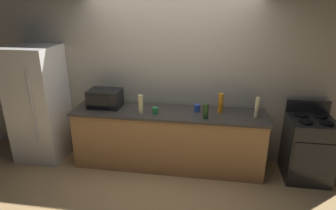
# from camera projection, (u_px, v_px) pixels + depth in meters

# --- Properties ---
(ground_plane) EXTENTS (8.00, 8.00, 0.00)m
(ground_plane) POSITION_uv_depth(u_px,v_px,m) (164.00, 179.00, 4.14)
(ground_plane) COLOR tan
(back_wall) EXTENTS (6.40, 0.10, 2.70)m
(back_wall) POSITION_uv_depth(u_px,v_px,m) (172.00, 75.00, 4.42)
(back_wall) COLOR #B2A893
(back_wall) RESTS_ON ground_plane
(counter_run) EXTENTS (2.84, 0.64, 0.90)m
(counter_run) POSITION_uv_depth(u_px,v_px,m) (168.00, 139.00, 4.35)
(counter_run) COLOR #B27F4C
(counter_run) RESTS_ON ground_plane
(refrigerator) EXTENTS (0.72, 0.73, 1.80)m
(refrigerator) POSITION_uv_depth(u_px,v_px,m) (39.00, 104.00, 4.50)
(refrigerator) COLOR white
(refrigerator) RESTS_ON ground_plane
(stove_range) EXTENTS (0.60, 0.61, 1.08)m
(stove_range) POSITION_uv_depth(u_px,v_px,m) (308.00, 148.00, 4.06)
(stove_range) COLOR black
(stove_range) RESTS_ON ground_plane
(microwave) EXTENTS (0.48, 0.35, 0.27)m
(microwave) POSITION_uv_depth(u_px,v_px,m) (105.00, 98.00, 4.34)
(microwave) COLOR black
(microwave) RESTS_ON counter_run
(bottle_dish_soap) EXTENTS (0.07, 0.07, 0.28)m
(bottle_dish_soap) POSITION_uv_depth(u_px,v_px,m) (221.00, 103.00, 4.12)
(bottle_dish_soap) COLOR orange
(bottle_dish_soap) RESTS_ON counter_run
(bottle_wine) EXTENTS (0.07, 0.07, 0.21)m
(bottle_wine) POSITION_uv_depth(u_px,v_px,m) (206.00, 111.00, 3.92)
(bottle_wine) COLOR #1E3F19
(bottle_wine) RESTS_ON counter_run
(bottle_vinegar) EXTENTS (0.07, 0.07, 0.28)m
(bottle_vinegar) POSITION_uv_depth(u_px,v_px,m) (141.00, 105.00, 4.06)
(bottle_vinegar) COLOR beige
(bottle_vinegar) RESTS_ON counter_run
(bottle_hand_soap) EXTENTS (0.06, 0.06, 0.29)m
(bottle_hand_soap) POSITION_uv_depth(u_px,v_px,m) (257.00, 107.00, 3.95)
(bottle_hand_soap) COLOR beige
(bottle_hand_soap) RESTS_ON counter_run
(mug_blue) EXTENTS (0.08, 0.08, 0.11)m
(mug_blue) POSITION_uv_depth(u_px,v_px,m) (197.00, 108.00, 4.18)
(mug_blue) COLOR #2D4CB2
(mug_blue) RESTS_ON counter_run
(mug_green) EXTENTS (0.08, 0.08, 0.10)m
(mug_green) POSITION_uv_depth(u_px,v_px,m) (155.00, 111.00, 4.10)
(mug_green) COLOR #2D8C47
(mug_green) RESTS_ON counter_run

